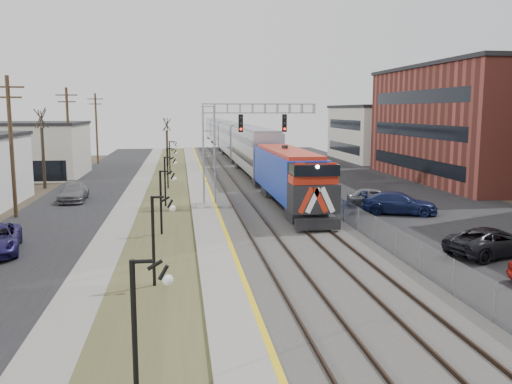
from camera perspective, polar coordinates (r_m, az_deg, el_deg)
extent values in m
plane|color=#473D2D|center=(17.10, 2.32, -17.80)|extent=(160.00, 160.00, 0.00)
cube|color=black|center=(51.38, -17.69, -0.31)|extent=(7.00, 120.00, 0.04)
cube|color=gray|center=(50.80, -12.68, -0.18)|extent=(2.00, 120.00, 0.08)
cube|color=#464C28|center=(50.65, -9.30, -0.12)|extent=(4.00, 120.00, 0.06)
cube|color=gray|center=(50.65, -5.91, 0.05)|extent=(2.00, 120.00, 0.24)
cube|color=#595651|center=(51.07, -0.30, 0.14)|extent=(8.00, 120.00, 0.20)
cube|color=black|center=(54.01, 12.42, 0.32)|extent=(16.00, 120.00, 0.04)
cube|color=gold|center=(50.67, -4.92, 0.21)|extent=(0.24, 120.00, 0.01)
cube|color=#2D2119|center=(50.76, -3.37, 0.28)|extent=(0.08, 120.00, 0.15)
cube|color=#2D2119|center=(50.90, -1.69, 0.31)|extent=(0.08, 120.00, 0.15)
cube|color=#2D2119|center=(51.15, 0.54, 0.35)|extent=(0.08, 120.00, 0.15)
cube|color=#2D2119|center=(51.40, 2.19, 0.39)|extent=(0.08, 120.00, 0.15)
cube|color=#1531AA|center=(41.54, 3.55, 1.49)|extent=(3.00, 17.00, 4.25)
cube|color=black|center=(33.47, 6.51, -3.37)|extent=(2.80, 0.50, 0.70)
cube|color=#94969E|center=(61.42, -0.24, 4.30)|extent=(3.00, 22.00, 5.33)
cube|color=#94969E|center=(84.02, -2.36, 5.45)|extent=(3.00, 22.00, 5.33)
cube|color=#94969E|center=(106.70, -3.58, 6.11)|extent=(3.00, 22.00, 5.33)
cube|color=#94969E|center=(129.43, -4.37, 6.53)|extent=(3.00, 22.00, 5.33)
cube|color=gray|center=(43.27, -4.97, 3.78)|extent=(1.00, 1.00, 8.00)
cube|color=gray|center=(43.52, 0.29, 8.79)|extent=(9.00, 0.80, 0.80)
cube|color=black|center=(42.89, -1.62, 7.25)|extent=(0.35, 0.25, 1.40)
cube|color=black|center=(43.42, 3.01, 7.26)|extent=(0.35, 0.25, 1.40)
cylinder|color=black|center=(14.26, -12.66, -14.74)|extent=(0.14, 0.14, 4.00)
cylinder|color=black|center=(23.76, -10.76, -5.19)|extent=(0.14, 0.14, 4.00)
cylinder|color=black|center=(33.55, -9.98, -1.15)|extent=(0.14, 0.14, 4.00)
cylinder|color=black|center=(43.44, -9.55, 1.06)|extent=(0.14, 0.14, 4.00)
cylinder|color=black|center=(53.37, -9.29, 2.45)|extent=(0.14, 0.14, 4.00)
cylinder|color=black|center=(65.31, -9.07, 3.56)|extent=(0.14, 0.14, 4.00)
cylinder|color=#4C3823|center=(41.82, -24.34, 4.26)|extent=(0.28, 0.28, 10.00)
cylinder|color=#4C3823|center=(61.25, -19.13, 5.68)|extent=(0.28, 0.28, 10.00)
cylinder|color=#4C3823|center=(80.96, -16.44, 6.40)|extent=(0.28, 0.28, 10.00)
cube|color=gray|center=(51.70, 4.32, 1.01)|extent=(0.04, 120.00, 1.60)
cube|color=#BAB1A2|center=(67.72, -23.66, 3.97)|extent=(14.00, 12.00, 6.00)
cube|color=brown|center=(64.11, 22.90, 6.49)|extent=(16.00, 26.00, 12.00)
cube|color=#BAB1A2|center=(86.59, 14.32, 5.94)|extent=(16.00, 18.00, 8.00)
cylinder|color=#382D23|center=(56.81, -21.48, 3.32)|extent=(0.30, 0.30, 5.95)
cylinder|color=#382D23|center=(75.26, -9.33, 4.55)|extent=(0.30, 0.30, 4.90)
imported|color=black|center=(31.14, 23.66, -4.88)|extent=(5.78, 3.94, 1.47)
imported|color=#16204D|center=(41.23, 14.80, -1.20)|extent=(5.92, 4.02, 1.59)
imported|color=slate|center=(43.77, 12.36, -0.61)|extent=(4.78, 3.16, 1.51)
imported|color=#0D4117|center=(58.94, 6.03, 1.78)|extent=(4.25, 2.29, 1.33)
imported|color=slate|center=(48.11, -18.65, -0.05)|extent=(2.31, 5.28, 1.51)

